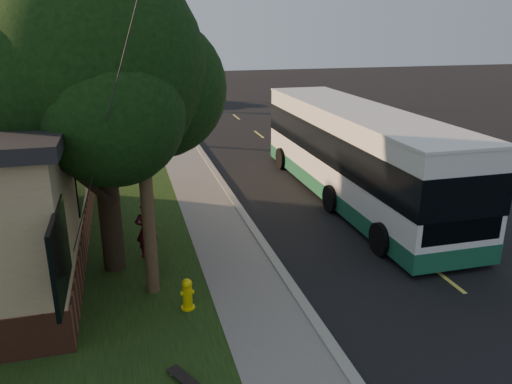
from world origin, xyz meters
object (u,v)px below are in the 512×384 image
Objects in this scene: fire_hydrant at (187,294)px; bare_tree_near at (125,103)px; traffic_signal at (169,62)px; skateboard_main at (186,380)px; leafy_tree at (97,70)px; utility_pole at (139,102)px; bare_tree_far at (129,82)px; skateboarder at (146,230)px; transit_bus at (355,152)px; distant_car at (187,95)px.

bare_tree_near reaches higher than fire_hydrant.
traffic_signal is (4.00, 16.00, 1.01)m from bare_tree_near.
leafy_tree is at bearing 103.19° from skateboard_main.
utility_pole reaches higher than bare_tree_near.
utility_pole is 2.25× the size of bare_tree_far.
bare_tree_near is at bearing -88.41° from skateboarder.
leafy_tree is 27.56m from bare_tree_far.
leafy_tree is at bearing -92.45° from bare_tree_far.
bare_tree_near is 20.59m from skateboard_main.
traffic_signal is (3.81, 33.01, -1.47)m from utility_pole.
traffic_signal is at bearing 97.85° from transit_bus.
leafy_tree is at bearing 120.67° from fire_hydrant.
utility_pole is at bearing 95.53° from skateboard_main.
traffic_signal is at bearing 48.81° from bare_tree_far.
leafy_tree is 29.08m from distant_car.
transit_bus is 2.76× the size of distant_car.
skateboard_main is at bearing -76.81° from leafy_tree.
utility_pole is 4.23m from skateboarder.
utility_pole reaches higher than distant_car.
traffic_signal is at bearing 81.53° from leafy_tree.
fire_hydrant is at bearing -95.21° from traffic_signal.
fire_hydrant is 2.52m from skateboard_main.
utility_pole is 9.92× the size of skateboard_main.
leafy_tree reaches higher than fire_hydrant.
transit_bus is at bearing -82.15° from traffic_signal.
leafy_tree is 4.89× the size of skateboarder.
distant_car is (5.67, 28.18, -4.39)m from leafy_tree.
leafy_tree is (-0.87, 1.66, 0.54)m from utility_pole.
bare_tree_near is 13.84m from distant_car.
distant_car is (5.00, 12.83, -1.38)m from bare_tree_near.
traffic_signal is at bearing 113.55° from distant_car.
traffic_signal is at bearing 83.42° from utility_pole.
skateboarder is at bearing -93.75° from distant_car.
fire_hydrant is 0.13× the size of traffic_signal.
utility_pole is 9.61m from transit_bus.
utility_pole reaches higher than fire_hydrant.
transit_bus is 8.33m from skateboarder.
bare_tree_far is at bearing -89.79° from skateboarder.
traffic_signal is 1.21× the size of distant_car.
bare_tree_far is at bearing 87.61° from bare_tree_near.
skateboarder is at bearing -157.72° from transit_bus.
bare_tree_near is 12.01m from bare_tree_far.
skateboard_main is (0.34, -3.47, -4.50)m from utility_pole.
leafy_tree is (-1.57, 2.65, 4.73)m from fire_hydrant.
traffic_signal reaches higher than skateboard_main.
fire_hydrant is 0.08× the size of utility_pole.
bare_tree_far is (1.17, 27.35, -3.16)m from leafy_tree.
bare_tree_far is at bearing 90.06° from skateboard_main.
utility_pole reaches higher than transit_bus.
leafy_tree reaches higher than skateboarder.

